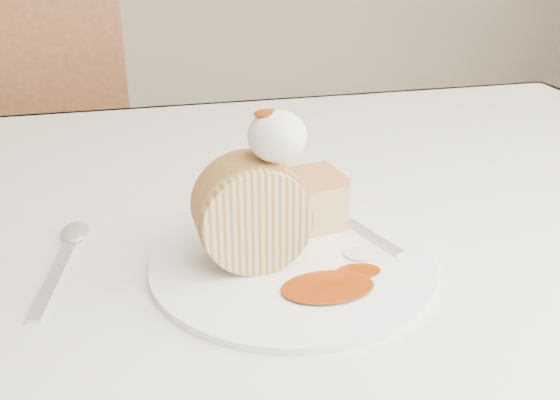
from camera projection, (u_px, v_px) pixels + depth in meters
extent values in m
cube|color=silver|center=(254.00, 218.00, 0.76)|extent=(1.40, 0.90, 0.04)
cube|color=silver|center=(210.00, 174.00, 1.20)|extent=(1.40, 0.01, 0.28)
cylinder|color=brown|center=(500.00, 269.00, 1.37)|extent=(0.06, 0.06, 0.71)
cube|color=brown|center=(19.00, 205.00, 1.45)|extent=(0.55, 0.55, 0.04)
cube|color=brown|center=(16.00, 124.00, 1.20)|extent=(0.43, 0.18, 0.46)
cylinder|color=brown|center=(89.00, 240.00, 1.79)|extent=(0.04, 0.04, 0.43)
cylinder|color=brown|center=(133.00, 304.00, 1.50)|extent=(0.04, 0.04, 0.43)
cylinder|color=white|center=(292.00, 262.00, 0.62)|extent=(0.33, 0.33, 0.01)
cylinder|color=beige|center=(252.00, 213.00, 0.59)|extent=(0.11, 0.06, 0.10)
cube|color=#A97640|center=(311.00, 204.00, 0.67)|extent=(0.07, 0.07, 0.05)
ellipsoid|color=white|center=(277.00, 136.00, 0.56)|extent=(0.05, 0.05, 0.05)
ellipsoid|color=#762704|center=(268.00, 107.00, 0.55)|extent=(0.03, 0.02, 0.01)
cube|color=silver|center=(363.00, 231.00, 0.67)|extent=(0.07, 0.17, 0.00)
cube|color=silver|center=(54.00, 278.00, 0.59)|extent=(0.05, 0.17, 0.00)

